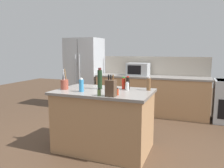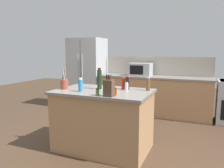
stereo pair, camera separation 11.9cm
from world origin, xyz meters
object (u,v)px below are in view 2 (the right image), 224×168
Objects in this scene: pepper_grinder at (148,84)px; spice_jar_paprika at (115,92)px; salt_shaker at (127,86)px; dish_soap_bottle at (81,85)px; utensil_crock at (64,84)px; spice_jar_oregano at (97,92)px; wine_bottle at (99,79)px; refrigerator at (87,73)px; microwave at (141,69)px; hot_sauce_bottle at (123,83)px; knife_block at (109,88)px; soy_sauce_bottle at (127,83)px.

pepper_grinder reaches higher than spice_jar_paprika.
dish_soap_bottle is at bearing -148.02° from salt_shaker.
utensil_crock reaches higher than spice_jar_oregano.
wine_bottle is 1.65× the size of dish_soap_bottle.
refrigerator is 2.55m from utensil_crock.
wine_bottle is 3.42× the size of spice_jar_oregano.
salt_shaker is at bearing -48.29° from refrigerator.
salt_shaker is (1.87, -2.10, 0.06)m from refrigerator.
refrigerator reaches higher than microwave.
salt_shaker is at bearing 66.01° from spice_jar_oregano.
wine_bottle reaches higher than hot_sauce_bottle.
dish_soap_bottle is 1.99× the size of spice_jar_paprika.
pepper_grinder is at bearing 16.98° from utensil_crock.
wine_bottle is (-0.37, 0.47, 0.04)m from knife_block.
microwave is 5.16× the size of spice_jar_paprika.
pepper_grinder is at bearing 57.88° from spice_jar_paprika.
refrigerator is at bearing 126.36° from spice_jar_paprika.
pepper_grinder is at bearing 2.17° from hot_sauce_bottle.
refrigerator is 14.85× the size of salt_shaker.
hot_sauce_bottle is (0.15, 0.61, 0.05)m from spice_jar_oregano.
refrigerator is 8.86× the size of soy_sauce_bottle.
spice_jar_oregano is (0.36, -0.16, -0.05)m from dish_soap_bottle.
hot_sauce_bottle is at bearing 21.73° from wine_bottle.
dish_soap_bottle is 0.97× the size of pepper_grinder.
pepper_grinder is (0.32, 0.03, -0.00)m from soy_sauce_bottle.
refrigerator is 3.56× the size of microwave.
utensil_crock is 1.67× the size of hot_sauce_bottle.
hot_sauce_bottle is (0.27, -1.96, -0.06)m from microwave.
utensil_crock is at bearing 165.83° from dish_soap_bottle.
wine_bottle is at bearing 24.31° from utensil_crock.
refrigerator is at bearing 111.24° from utensil_crock.
wine_bottle is at bearing -168.35° from pepper_grinder.
utensil_crock is at bearing -163.35° from salt_shaker.
utensil_crock is (0.92, -2.38, 0.09)m from refrigerator.
refrigerator is 3.09m from spice_jar_oregano.
refrigerator is at bearing 178.05° from microwave.
salt_shaker is (0.94, 0.28, -0.02)m from utensil_crock.
spice_jar_oregano is at bearing -66.87° from wine_bottle.
hot_sauce_bottle is at bearing 98.15° from spice_jar_paprika.
microwave is at bearing 99.89° from salt_shaker.
pepper_grinder is at bearing -42.50° from refrigerator.
microwave is 2.08m from salt_shaker.
microwave is 2.01m from soy_sauce_bottle.
pepper_grinder is (0.67, -1.94, -0.05)m from microwave.
knife_block is at bearing -51.70° from wine_bottle.
pepper_grinder reaches higher than salt_shaker.
spice_jar_oregano is 0.46× the size of soy_sauce_bottle.
wine_bottle reaches higher than spice_jar_oregano.
spice_jar_oregano is 0.78× the size of salt_shaker.
dish_soap_bottle is at bearing -137.91° from hot_sauce_bottle.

